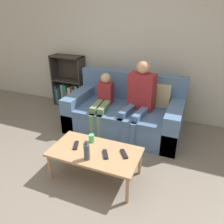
{
  "coord_description": "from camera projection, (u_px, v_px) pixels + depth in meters",
  "views": [
    {
      "loc": [
        1.09,
        -1.55,
        1.92
      ],
      "look_at": [
        0.08,
        0.94,
        0.62
      ],
      "focal_mm": 35.0,
      "sensor_mm": 36.0,
      "label": 1
    }
  ],
  "objects": [
    {
      "name": "ground_plane",
      "position": [
        75.0,
        192.0,
        2.5
      ],
      "size": [
        22.0,
        22.0,
        0.0
      ],
      "primitive_type": "plane",
      "color": "#70665B"
    },
    {
      "name": "person_child",
      "position": [
        103.0,
        101.0,
        3.54
      ],
      "size": [
        0.27,
        0.68,
        0.95
      ],
      "rotation": [
        0.0,
        0.0,
        0.09
      ],
      "color": "#66845B",
      "rests_on": "ground_plane"
    },
    {
      "name": "couch",
      "position": [
        125.0,
        113.0,
        3.67
      ],
      "size": [
        1.85,
        0.98,
        0.91
      ],
      "color": "#4C6B93",
      "rests_on": "ground_plane"
    },
    {
      "name": "tv_remote_1",
      "position": [
        76.0,
        145.0,
        2.66
      ],
      "size": [
        0.11,
        0.18,
        0.02
      ],
      "rotation": [
        0.0,
        0.0,
        0.38
      ],
      "color": "black",
      "rests_on": "coffee_table"
    },
    {
      "name": "coffee_table",
      "position": [
        95.0,
        153.0,
        2.59
      ],
      "size": [
        1.07,
        0.57,
        0.38
      ],
      "color": "#A87F56",
      "rests_on": "ground_plane"
    },
    {
      "name": "person_adult",
      "position": [
        140.0,
        95.0,
        3.34
      ],
      "size": [
        0.45,
        0.7,
        1.21
      ],
      "rotation": [
        0.0,
        0.0,
        -0.15
      ],
      "color": "#476693",
      "rests_on": "ground_plane"
    },
    {
      "name": "bookshelf",
      "position": [
        70.0,
        87.0,
        4.59
      ],
      "size": [
        0.67,
        0.28,
        1.04
      ],
      "color": "#332D28",
      "rests_on": "ground_plane"
    },
    {
      "name": "tv_remote_0",
      "position": [
        105.0,
        154.0,
        2.5
      ],
      "size": [
        0.13,
        0.17,
        0.02
      ],
      "rotation": [
        0.0,
        0.0,
        0.53
      ],
      "color": "black",
      "rests_on": "coffee_table"
    },
    {
      "name": "wall_back",
      "position": [
        137.0,
        45.0,
        3.86
      ],
      "size": [
        12.0,
        0.06,
        2.6
      ],
      "color": "#B7B2A8",
      "rests_on": "ground_plane"
    },
    {
      "name": "bottle",
      "position": [
        87.0,
        151.0,
        2.4
      ],
      "size": [
        0.07,
        0.07,
        0.24
      ],
      "color": "#424756",
      "rests_on": "coffee_table"
    },
    {
      "name": "cup_near",
      "position": [
        92.0,
        138.0,
        2.73
      ],
      "size": [
        0.07,
        0.07,
        0.1
      ],
      "color": "#4CB77A",
      "rests_on": "coffee_table"
    },
    {
      "name": "tv_remote_2",
      "position": [
        124.0,
        154.0,
        2.51
      ],
      "size": [
        0.14,
        0.17,
        0.02
      ],
      "rotation": [
        0.0,
        0.0,
        0.64
      ],
      "color": "black",
      "rests_on": "coffee_table"
    }
  ]
}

